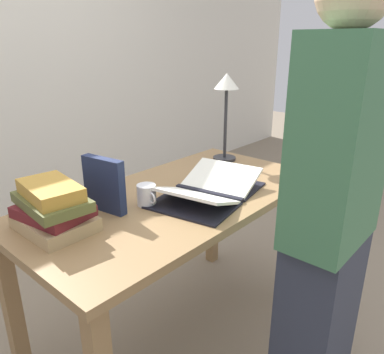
{
  "coord_description": "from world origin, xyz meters",
  "views": [
    {
      "loc": [
        -1.09,
        -1.06,
        1.41
      ],
      "look_at": [
        0.05,
        -0.04,
        0.85
      ],
      "focal_mm": 35.0,
      "sensor_mm": 36.0,
      "label": 1
    }
  ],
  "objects_px": {
    "book_standing_upright": "(104,185)",
    "coffee_mug": "(147,195)",
    "book_stack_tall": "(53,208)",
    "reading_lamp": "(226,95)",
    "person_reader": "(328,230)",
    "open_book": "(209,190)"
  },
  "relations": [
    {
      "from": "book_standing_upright",
      "to": "coffee_mug",
      "type": "height_order",
      "value": "book_standing_upright"
    },
    {
      "from": "book_standing_upright",
      "to": "coffee_mug",
      "type": "bearing_deg",
      "value": -39.56
    },
    {
      "from": "person_reader",
      "to": "reading_lamp",
      "type": "bearing_deg",
      "value": -122.55
    },
    {
      "from": "book_stack_tall",
      "to": "book_standing_upright",
      "type": "bearing_deg",
      "value": -1.74
    },
    {
      "from": "book_stack_tall",
      "to": "person_reader",
      "type": "distance_m",
      "value": 0.95
    },
    {
      "from": "open_book",
      "to": "book_stack_tall",
      "type": "height_order",
      "value": "book_stack_tall"
    },
    {
      "from": "reading_lamp",
      "to": "open_book",
      "type": "bearing_deg",
      "value": -150.5
    },
    {
      "from": "open_book",
      "to": "person_reader",
      "type": "xyz_separation_m",
      "value": [
        -0.06,
        -0.56,
        0.02
      ]
    },
    {
      "from": "reading_lamp",
      "to": "person_reader",
      "type": "distance_m",
      "value": 1.02
    },
    {
      "from": "open_book",
      "to": "reading_lamp",
      "type": "height_order",
      "value": "reading_lamp"
    },
    {
      "from": "book_stack_tall",
      "to": "book_standing_upright",
      "type": "xyz_separation_m",
      "value": [
        0.22,
        -0.01,
        0.03
      ]
    },
    {
      "from": "reading_lamp",
      "to": "person_reader",
      "type": "relative_size",
      "value": 0.29
    },
    {
      "from": "reading_lamp",
      "to": "book_standing_upright",
      "type": "bearing_deg",
      "value": -176.39
    },
    {
      "from": "open_book",
      "to": "person_reader",
      "type": "relative_size",
      "value": 0.35
    },
    {
      "from": "open_book",
      "to": "reading_lamp",
      "type": "relative_size",
      "value": 1.19
    },
    {
      "from": "book_standing_upright",
      "to": "reading_lamp",
      "type": "bearing_deg",
      "value": -5.34
    },
    {
      "from": "book_standing_upright",
      "to": "coffee_mug",
      "type": "xyz_separation_m",
      "value": [
        0.14,
        -0.08,
        -0.07
      ]
    },
    {
      "from": "open_book",
      "to": "coffee_mug",
      "type": "distance_m",
      "value": 0.28
    },
    {
      "from": "reading_lamp",
      "to": "person_reader",
      "type": "bearing_deg",
      "value": -122.55
    },
    {
      "from": "reading_lamp",
      "to": "book_stack_tall",
      "type": "bearing_deg",
      "value": -177.47
    },
    {
      "from": "book_standing_upright",
      "to": "book_stack_tall",
      "type": "bearing_deg",
      "value": 169.32
    },
    {
      "from": "open_book",
      "to": "reading_lamp",
      "type": "xyz_separation_m",
      "value": [
        0.47,
        0.27,
        0.34
      ]
    }
  ]
}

